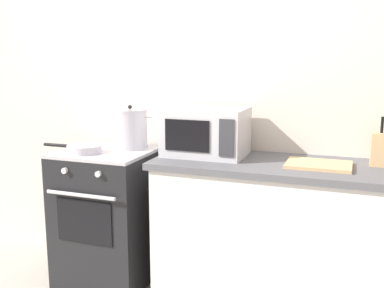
{
  "coord_description": "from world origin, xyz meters",
  "views": [
    {
      "loc": [
        1.2,
        -1.99,
        1.53
      ],
      "look_at": [
        0.26,
        0.6,
        1.0
      ],
      "focal_mm": 42.33,
      "sensor_mm": 36.0,
      "label": 1
    }
  ],
  "objects": [
    {
      "name": "stock_pot",
      "position": [
        -0.23,
        0.71,
        1.05
      ],
      "size": [
        0.32,
        0.23,
        0.3
      ],
      "color": "silver",
      "rests_on": "stove"
    },
    {
      "name": "back_wall",
      "position": [
        0.3,
        0.97,
        1.25
      ],
      "size": [
        4.4,
        0.1,
        2.5
      ],
      "primitive_type": "cube",
      "color": "silver",
      "rests_on": "ground_plane"
    },
    {
      "name": "microwave",
      "position": [
        0.32,
        0.68,
        1.07
      ],
      "size": [
        0.5,
        0.37,
        0.3
      ],
      "color": "silver",
      "rests_on": "countertop_right"
    },
    {
      "name": "stove",
      "position": [
        -0.35,
        0.6,
        0.46
      ],
      "size": [
        0.6,
        0.64,
        0.92
      ],
      "color": "black",
      "rests_on": "ground_plane"
    },
    {
      "name": "countertop_right",
      "position": [
        0.9,
        0.62,
        0.9
      ],
      "size": [
        1.7,
        0.6,
        0.04
      ],
      "primitive_type": "cube",
      "color": "#59595E",
      "rests_on": "lower_cabinet_right"
    },
    {
      "name": "cutting_board",
      "position": [
        1.02,
        0.6,
        0.93
      ],
      "size": [
        0.36,
        0.26,
        0.02
      ],
      "primitive_type": "cube",
      "color": "tan",
      "rests_on": "countertop_right"
    },
    {
      "name": "lower_cabinet_right",
      "position": [
        0.9,
        0.62,
        0.44
      ],
      "size": [
        1.64,
        0.56,
        0.88
      ],
      "primitive_type": "cube",
      "color": "white",
      "rests_on": "ground_plane"
    },
    {
      "name": "frying_pan",
      "position": [
        -0.45,
        0.47,
        0.95
      ],
      "size": [
        0.42,
        0.22,
        0.05
      ],
      "color": "silver",
      "rests_on": "stove"
    },
    {
      "name": "knife_block",
      "position": [
        1.36,
        0.74,
        1.02
      ],
      "size": [
        0.13,
        0.1,
        0.28
      ],
      "color": "tan",
      "rests_on": "countertop_right"
    }
  ]
}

